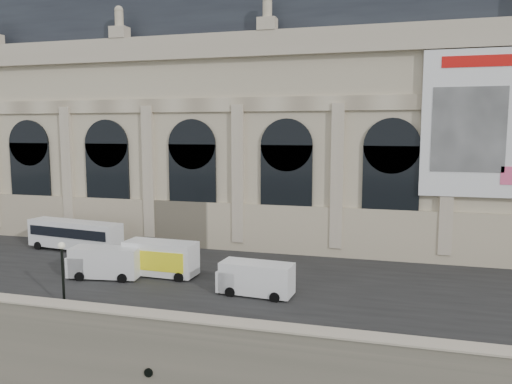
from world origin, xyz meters
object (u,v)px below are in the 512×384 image
bus_left (75,234)px  lamp_right (63,276)px  van_c (252,278)px  box_truck (156,258)px  van_b (102,263)px

bus_left → lamp_right: (9.43, -14.67, 0.60)m
lamp_right → van_c: bearing=27.7°
box_truck → lamp_right: size_ratio=1.58×
van_c → lamp_right: 13.57m
bus_left → lamp_right: 17.45m
bus_left → box_truck: size_ratio=1.44×
van_c → bus_left: bearing=158.6°
box_truck → lamp_right: lamp_right is taller
bus_left → van_c: bearing=-21.4°
bus_left → lamp_right: lamp_right is taller
van_b → van_c: van_b is taller
van_c → box_truck: box_truck is taller
bus_left → box_truck: 13.33m
bus_left → box_truck: bearing=-25.3°
bus_left → box_truck: (12.05, -5.69, -0.26)m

